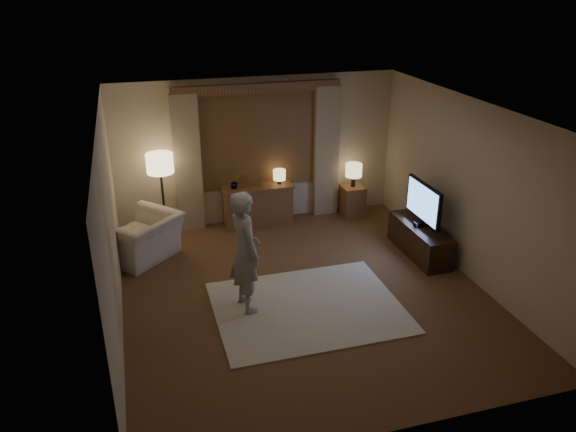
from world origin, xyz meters
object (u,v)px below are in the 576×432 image
object	(u,v)px
sideboard	(258,206)
person	(245,251)
side_table	(352,201)
armchair	(141,238)
tv_stand	(420,240)

from	to	relation	value
sideboard	person	xyz separation A→B (m)	(-0.79, -2.64, 0.51)
sideboard	side_table	distance (m)	1.80
armchair	person	size ratio (longest dim) A/B	0.66
tv_stand	armchair	bearing A→B (deg)	165.76
side_table	tv_stand	bearing A→B (deg)	-76.57
side_table	tv_stand	xyz separation A→B (m)	(0.43, -1.81, -0.03)
armchair	person	distance (m)	2.33
sideboard	armchair	size ratio (longest dim) A/B	1.09
tv_stand	person	bearing A→B (deg)	-165.40
armchair	side_table	xyz separation A→B (m)	(3.87, 0.72, -0.08)
armchair	tv_stand	world-z (taller)	armchair
sideboard	person	world-z (taller)	person
side_table	person	size ratio (longest dim) A/B	0.33
person	tv_stand	bearing A→B (deg)	-85.23
armchair	side_table	bearing A→B (deg)	147.41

